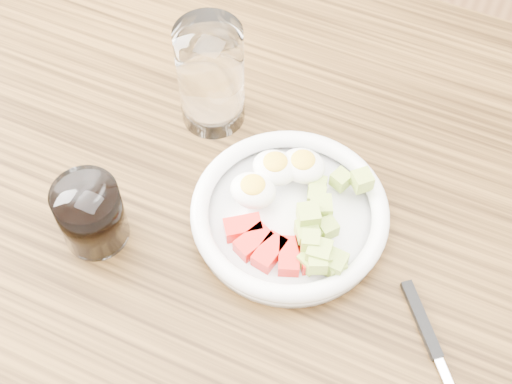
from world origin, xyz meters
The scene contains 5 objects.
dining_table centered at (0.00, 0.00, 0.67)m, with size 1.50×0.90×0.77m.
bowl centered at (0.03, 0.01, 0.79)m, with size 0.23×0.23×0.06m.
fork centered at (0.23, -0.07, 0.77)m, with size 0.13×0.16×0.01m.
water_glass centered at (-0.12, 0.12, 0.84)m, with size 0.08×0.08×0.15m, color white.
coffee_glass centered at (-0.16, -0.10, 0.81)m, with size 0.08×0.08×0.09m.
Camera 1 is at (0.18, -0.41, 1.50)m, focal length 50.00 mm.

